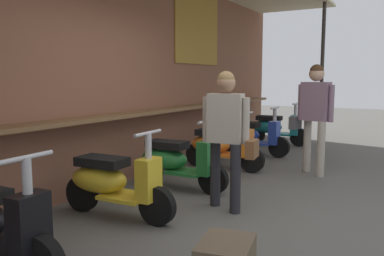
{
  "coord_description": "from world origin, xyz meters",
  "views": [
    {
      "loc": [
        -3.83,
        -1.75,
        1.49
      ],
      "look_at": [
        0.82,
        0.91,
        0.83
      ],
      "focal_mm": 37.04,
      "sensor_mm": 36.0,
      "label": 1
    }
  ],
  "objects_px": {
    "scooter_green": "(175,161)",
    "scooter_blue": "(250,135)",
    "scooter_orange": "(219,146)",
    "shopper_with_handbag": "(314,107)",
    "shopper_browsing": "(227,128)",
    "scooter_teal": "(274,127)",
    "scooter_yellow": "(111,182)"
  },
  "relations": [
    {
      "from": "scooter_yellow",
      "to": "scooter_teal",
      "type": "relative_size",
      "value": 1.0
    },
    {
      "from": "scooter_green",
      "to": "shopper_browsing",
      "type": "bearing_deg",
      "value": -25.64
    },
    {
      "from": "scooter_yellow",
      "to": "scooter_teal",
      "type": "bearing_deg",
      "value": 87.1
    },
    {
      "from": "scooter_orange",
      "to": "shopper_with_handbag",
      "type": "xyz_separation_m",
      "value": [
        0.42,
        -1.43,
        0.66
      ]
    },
    {
      "from": "scooter_yellow",
      "to": "scooter_green",
      "type": "height_order",
      "value": "same"
    },
    {
      "from": "scooter_yellow",
      "to": "scooter_orange",
      "type": "relative_size",
      "value": 1.0
    },
    {
      "from": "scooter_orange",
      "to": "scooter_teal",
      "type": "height_order",
      "value": "same"
    },
    {
      "from": "scooter_yellow",
      "to": "shopper_browsing",
      "type": "height_order",
      "value": "shopper_browsing"
    },
    {
      "from": "scooter_yellow",
      "to": "shopper_browsing",
      "type": "bearing_deg",
      "value": 37.88
    },
    {
      "from": "scooter_yellow",
      "to": "scooter_blue",
      "type": "relative_size",
      "value": 1.0
    },
    {
      "from": "shopper_browsing",
      "to": "scooter_teal",
      "type": "bearing_deg",
      "value": 4.0
    },
    {
      "from": "scooter_teal",
      "to": "shopper_with_handbag",
      "type": "relative_size",
      "value": 0.82
    },
    {
      "from": "scooter_green",
      "to": "shopper_browsing",
      "type": "relative_size",
      "value": 0.89
    },
    {
      "from": "shopper_with_handbag",
      "to": "scooter_yellow",
      "type": "bearing_deg",
      "value": -12.8
    },
    {
      "from": "scooter_blue",
      "to": "scooter_teal",
      "type": "xyz_separation_m",
      "value": [
        1.46,
        -0.0,
        0.0
      ]
    },
    {
      "from": "scooter_teal",
      "to": "shopper_browsing",
      "type": "xyz_separation_m",
      "value": [
        -4.7,
        -0.98,
        0.56
      ]
    },
    {
      "from": "scooter_yellow",
      "to": "scooter_green",
      "type": "distance_m",
      "value": 1.29
    },
    {
      "from": "scooter_orange",
      "to": "shopper_with_handbag",
      "type": "bearing_deg",
      "value": 16.07
    },
    {
      "from": "scooter_orange",
      "to": "scooter_blue",
      "type": "relative_size",
      "value": 1.0
    },
    {
      "from": "scooter_green",
      "to": "scooter_orange",
      "type": "distance_m",
      "value": 1.39
    },
    {
      "from": "shopper_browsing",
      "to": "scooter_blue",
      "type": "bearing_deg",
      "value": 9.06
    },
    {
      "from": "scooter_blue",
      "to": "scooter_teal",
      "type": "relative_size",
      "value": 1.0
    },
    {
      "from": "scooter_yellow",
      "to": "scooter_blue",
      "type": "distance_m",
      "value": 4.08
    },
    {
      "from": "scooter_yellow",
      "to": "scooter_green",
      "type": "xyz_separation_m",
      "value": [
        1.29,
        0.0,
        0.0
      ]
    },
    {
      "from": "shopper_with_handbag",
      "to": "shopper_browsing",
      "type": "distance_m",
      "value": 2.3
    },
    {
      "from": "scooter_blue",
      "to": "scooter_teal",
      "type": "height_order",
      "value": "same"
    },
    {
      "from": "shopper_with_handbag",
      "to": "scooter_green",
      "type": "bearing_deg",
      "value": -26.36
    },
    {
      "from": "scooter_green",
      "to": "scooter_orange",
      "type": "height_order",
      "value": "same"
    },
    {
      "from": "shopper_with_handbag",
      "to": "shopper_browsing",
      "type": "xyz_separation_m",
      "value": [
        -2.25,
        0.46,
        -0.1
      ]
    },
    {
      "from": "scooter_blue",
      "to": "shopper_with_handbag",
      "type": "relative_size",
      "value": 0.82
    },
    {
      "from": "scooter_green",
      "to": "scooter_blue",
      "type": "xyz_separation_m",
      "value": [
        2.79,
        0.0,
        0.0
      ]
    },
    {
      "from": "shopper_with_handbag",
      "to": "scooter_blue",
      "type": "bearing_deg",
      "value": -112.41
    }
  ]
}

